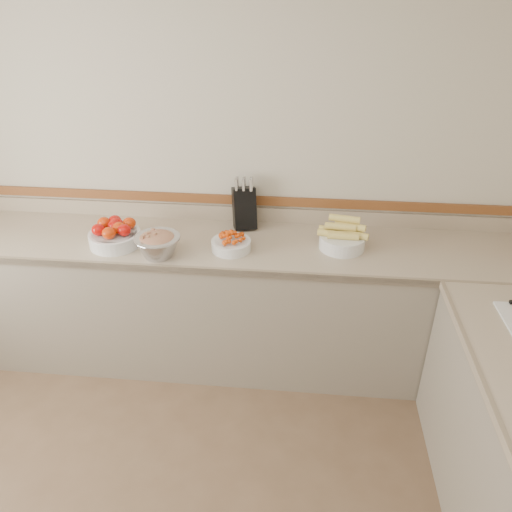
# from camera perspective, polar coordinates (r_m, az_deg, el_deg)

# --- Properties ---
(back_wall) EXTENTS (4.00, 0.00, 4.00)m
(back_wall) POSITION_cam_1_polar(r_m,az_deg,el_deg) (3.23, -5.12, 10.70)
(back_wall) COLOR beige
(back_wall) RESTS_ON ground_plane
(counter_back) EXTENTS (4.00, 0.65, 1.08)m
(counter_back) POSITION_cam_1_polar(r_m,az_deg,el_deg) (3.33, -5.46, -5.06)
(counter_back) COLOR tan
(counter_back) RESTS_ON ground_plane
(knife_block) EXTENTS (0.18, 0.20, 0.35)m
(knife_block) POSITION_cam_1_polar(r_m,az_deg,el_deg) (3.20, -1.34, 5.63)
(knife_block) COLOR black
(knife_block) RESTS_ON counter_back
(tomato_bowl) EXTENTS (0.31, 0.31, 0.15)m
(tomato_bowl) POSITION_cam_1_polar(r_m,az_deg,el_deg) (3.13, -15.83, 2.41)
(tomato_bowl) COLOR silver
(tomato_bowl) RESTS_ON counter_back
(cherry_tomato_bowl) EXTENTS (0.24, 0.24, 0.13)m
(cherry_tomato_bowl) POSITION_cam_1_polar(r_m,az_deg,el_deg) (2.97, -2.85, 1.50)
(cherry_tomato_bowl) COLOR silver
(cherry_tomato_bowl) RESTS_ON counter_back
(corn_bowl) EXTENTS (0.30, 0.28, 0.20)m
(corn_bowl) POSITION_cam_1_polar(r_m,az_deg,el_deg) (3.02, 9.84, 2.04)
(corn_bowl) COLOR silver
(corn_bowl) RESTS_ON counter_back
(rhubarb_bowl) EXTENTS (0.27, 0.27, 0.15)m
(rhubarb_bowl) POSITION_cam_1_polar(r_m,az_deg,el_deg) (2.94, -11.18, 1.37)
(rhubarb_bowl) COLOR #B2B2BA
(rhubarb_bowl) RESTS_ON counter_back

